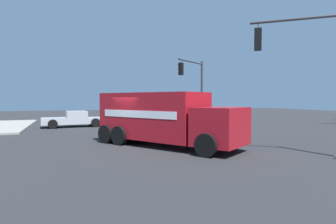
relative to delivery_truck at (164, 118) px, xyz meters
name	(u,v)px	position (x,y,z in m)	size (l,w,h in m)	color
ground_plane	(136,143)	(-1.21, -1.16, -1.44)	(100.00, 100.00, 0.00)	#2B2B2D
delivery_truck	(164,118)	(0.00, 0.00, 0.00)	(7.90, 6.37, 2.75)	#AD141E
traffic_light_primary	(321,60)	(4.94, 5.08, 2.56)	(2.83, 3.28, 5.86)	#38383D
traffic_light_secondary	(195,83)	(-7.78, 5.49, 2.31)	(2.39, 3.26, 5.72)	#38383D
pickup_silver	(74,119)	(-12.09, -4.07, -0.71)	(2.55, 5.33, 1.38)	#B7BABF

